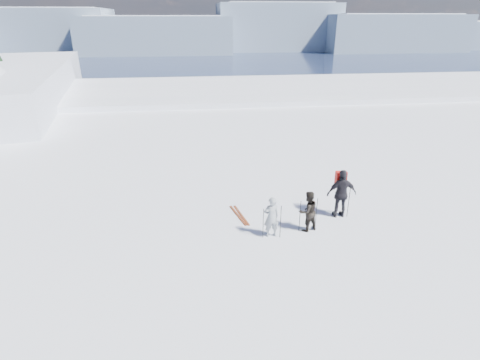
# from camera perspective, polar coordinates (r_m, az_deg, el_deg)

# --- Properties ---
(lake_basin) EXTENTS (820.00, 820.00, 71.62)m
(lake_basin) POSITION_cam_1_polar(r_m,az_deg,el_deg) (42.40, -1.79, 4.62)
(lake_basin) COLOR white
(lake_basin) RESTS_ON ground
(far_mountain_range) EXTENTS (770.00, 110.00, 53.00)m
(far_mountain_range) POSITION_cam_1_polar(r_m,az_deg,el_deg) (466.13, -3.22, 21.78)
(far_mountain_range) COLOR slate
(far_mountain_range) RESTS_ON ground
(skier_grey) EXTENTS (0.61, 0.45, 1.55)m
(skier_grey) POSITION_cam_1_polar(r_m,az_deg,el_deg) (13.36, 4.79, -5.64)
(skier_grey) COLOR #90979D
(skier_grey) RESTS_ON ground
(skier_dark) EXTENTS (0.91, 0.81, 1.56)m
(skier_dark) POSITION_cam_1_polar(r_m,az_deg,el_deg) (13.90, 10.28, -4.70)
(skier_dark) COLOR black
(skier_dark) RESTS_ON ground
(skier_pack) EXTENTS (1.17, 0.52, 1.97)m
(skier_pack) POSITION_cam_1_polar(r_m,az_deg,el_deg) (15.03, 15.21, -2.04)
(skier_pack) COLOR black
(skier_pack) RESTS_ON ground
(backpack) EXTENTS (0.43, 0.25, 0.60)m
(backpack) POSITION_cam_1_polar(r_m,az_deg,el_deg) (14.76, 15.42, 2.88)
(backpack) COLOR red
(backpack) RESTS_ON skier_pack
(ski_poles) EXTENTS (3.62, 1.20, 1.34)m
(ski_poles) POSITION_cam_1_polar(r_m,az_deg,el_deg) (14.12, 10.55, -4.93)
(ski_poles) COLOR black
(ski_poles) RESTS_ON ground
(skis_loose) EXTENTS (0.63, 1.68, 0.03)m
(skis_loose) POSITION_cam_1_polar(r_m,az_deg,el_deg) (14.99, -0.06, -5.40)
(skis_loose) COLOR black
(skis_loose) RESTS_ON ground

